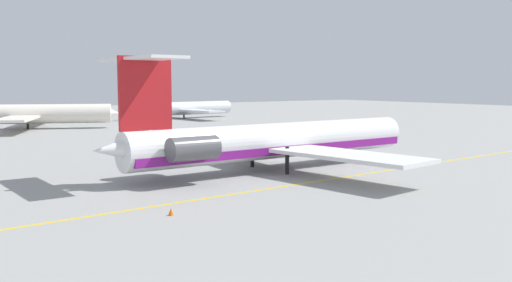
{
  "coord_description": "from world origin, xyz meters",
  "views": [
    {
      "loc": [
        -39.09,
        -43.13,
        9.37
      ],
      "look_at": [
        -2.18,
        8.2,
        2.75
      ],
      "focal_mm": 39.5,
      "sensor_mm": 36.0,
      "label": 1
    }
  ],
  "objects_px": {
    "main_jetliner": "(269,141)",
    "airliner_far_left": "(32,114)",
    "ground_crew_near_tail": "(277,135)",
    "safety_cone_nose": "(171,212)",
    "airliner_mid_left": "(187,108)"
  },
  "relations": [
    {
      "from": "ground_crew_near_tail",
      "to": "airliner_mid_left",
      "type": "bearing_deg",
      "value": -154.69
    },
    {
      "from": "airliner_mid_left",
      "to": "ground_crew_near_tail",
      "type": "xyz_separation_m",
      "value": [
        -16.26,
        -59.37,
        -1.57
      ]
    },
    {
      "from": "main_jetliner",
      "to": "airliner_mid_left",
      "type": "xyz_separation_m",
      "value": [
        35.01,
        82.13,
        -0.56
      ]
    },
    {
      "from": "airliner_far_left",
      "to": "airliner_mid_left",
      "type": "xyz_separation_m",
      "value": [
        41.4,
        11.55,
        -0.39
      ]
    },
    {
      "from": "safety_cone_nose",
      "to": "main_jetliner",
      "type": "bearing_deg",
      "value": 34.23
    },
    {
      "from": "main_jetliner",
      "to": "airliner_far_left",
      "type": "height_order",
      "value": "main_jetliner"
    },
    {
      "from": "airliner_far_left",
      "to": "safety_cone_nose",
      "type": "relative_size",
      "value": 59.79
    },
    {
      "from": "airliner_mid_left",
      "to": "ground_crew_near_tail",
      "type": "distance_m",
      "value": 61.58
    },
    {
      "from": "airliner_far_left",
      "to": "safety_cone_nose",
      "type": "xyz_separation_m",
      "value": [
        -11.54,
        -82.77,
        -2.75
      ]
    },
    {
      "from": "main_jetliner",
      "to": "ground_crew_near_tail",
      "type": "xyz_separation_m",
      "value": [
        18.75,
        22.76,
        -2.12
      ]
    },
    {
      "from": "airliner_mid_left",
      "to": "safety_cone_nose",
      "type": "height_order",
      "value": "airliner_mid_left"
    },
    {
      "from": "main_jetliner",
      "to": "airliner_far_left",
      "type": "xyz_separation_m",
      "value": [
        -6.39,
        70.57,
        -0.17
      ]
    },
    {
      "from": "airliner_far_left",
      "to": "airliner_mid_left",
      "type": "distance_m",
      "value": 42.99
    },
    {
      "from": "main_jetliner",
      "to": "ground_crew_near_tail",
      "type": "relative_size",
      "value": 23.81
    },
    {
      "from": "main_jetliner",
      "to": "ground_crew_near_tail",
      "type": "bearing_deg",
      "value": 49.75
    }
  ]
}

